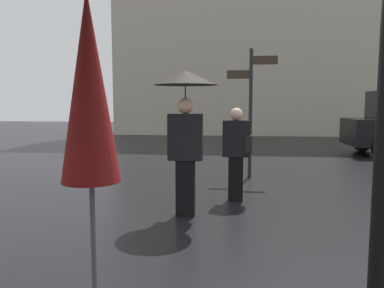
{
  "coord_description": "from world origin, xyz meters",
  "views": [
    {
      "loc": [
        -1.06,
        -2.87,
        1.62
      ],
      "look_at": [
        -1.79,
        3.59,
        0.92
      ],
      "focal_mm": 35.22,
      "sensor_mm": 36.0,
      "label": 1
    }
  ],
  "objects_px": {
    "folded_patio_umbrella_near": "(89,96)",
    "pedestrian_with_bag": "(237,148)",
    "street_signpost": "(251,100)",
    "pedestrian_with_umbrella": "(185,108)"
  },
  "relations": [
    {
      "from": "folded_patio_umbrella_near",
      "to": "pedestrian_with_bag",
      "type": "distance_m",
      "value": 4.03
    },
    {
      "from": "pedestrian_with_bag",
      "to": "folded_patio_umbrella_near",
      "type": "bearing_deg",
      "value": 72.1
    },
    {
      "from": "folded_patio_umbrella_near",
      "to": "pedestrian_with_bag",
      "type": "bearing_deg",
      "value": 75.29
    },
    {
      "from": "folded_patio_umbrella_near",
      "to": "street_signpost",
      "type": "xyz_separation_m",
      "value": [
        1.31,
        5.9,
        0.03
      ]
    },
    {
      "from": "pedestrian_with_umbrella",
      "to": "pedestrian_with_bag",
      "type": "distance_m",
      "value": 1.38
    },
    {
      "from": "pedestrian_with_bag",
      "to": "street_signpost",
      "type": "bearing_deg",
      "value": -101.49
    },
    {
      "from": "folded_patio_umbrella_near",
      "to": "pedestrian_with_umbrella",
      "type": "xyz_separation_m",
      "value": [
        0.26,
        2.88,
        -0.11
      ]
    },
    {
      "from": "pedestrian_with_umbrella",
      "to": "street_signpost",
      "type": "distance_m",
      "value": 3.2
    },
    {
      "from": "folded_patio_umbrella_near",
      "to": "street_signpost",
      "type": "height_order",
      "value": "street_signpost"
    },
    {
      "from": "street_signpost",
      "to": "pedestrian_with_umbrella",
      "type": "bearing_deg",
      "value": -109.04
    }
  ]
}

